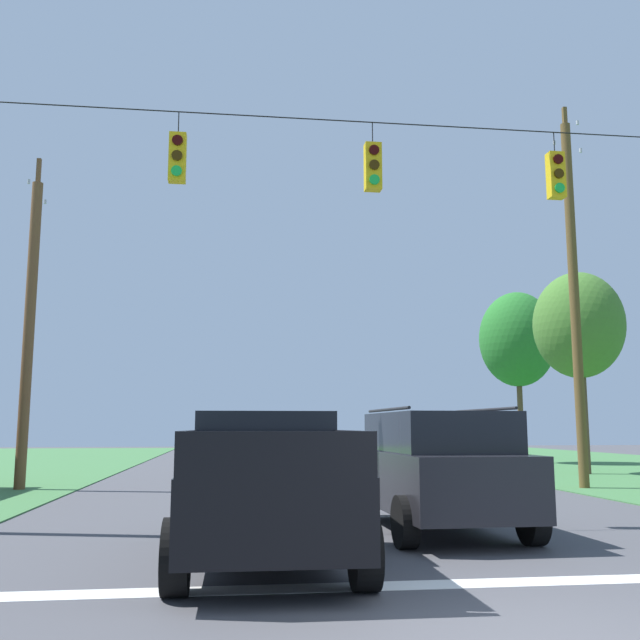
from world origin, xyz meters
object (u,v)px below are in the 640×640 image
object	(u,v)px
tree_roadside_far_right	(579,326)
suv_black	(435,467)
pickup_truck	(265,485)
overhead_signal_span	(364,284)
utility_pole_mid_right	(574,290)
tree_roadside_right	(517,339)
utility_pole_near_left	(29,326)

from	to	relation	value
tree_roadside_far_right	suv_black	bearing A→B (deg)	-125.88
pickup_truck	overhead_signal_span	bearing A→B (deg)	58.80
overhead_signal_span	tree_roadside_far_right	bearing A→B (deg)	49.01
tree_roadside_far_right	overhead_signal_span	bearing A→B (deg)	-130.99
overhead_signal_span	utility_pole_mid_right	distance (m)	10.08
tree_roadside_right	tree_roadside_far_right	world-z (taller)	tree_roadside_right
pickup_truck	suv_black	xyz separation A→B (m)	(3.01, 2.24, 0.09)
suv_black	utility_pole_mid_right	world-z (taller)	utility_pole_mid_right
suv_black	tree_roadside_far_right	bearing A→B (deg)	54.12
overhead_signal_span	tree_roadside_far_right	world-z (taller)	overhead_signal_span
pickup_truck	tree_roadside_far_right	world-z (taller)	tree_roadside_far_right
utility_pole_mid_right	tree_roadside_far_right	world-z (taller)	utility_pole_mid_right
tree_roadside_far_right	pickup_truck	bearing A→B (deg)	-129.10
overhead_signal_span	tree_roadside_right	xyz separation A→B (m)	(11.52, 20.14, 1.57)
suv_black	utility_pole_near_left	size ratio (longest dim) A/B	0.50
overhead_signal_span	pickup_truck	world-z (taller)	overhead_signal_span
suv_black	tree_roadside_right	bearing A→B (deg)	63.62
utility_pole_mid_right	tree_roadside_right	xyz separation A→B (m)	(3.95, 13.63, 0.23)
tree_roadside_right	utility_pole_mid_right	bearing A→B (deg)	-106.15
pickup_truck	utility_pole_near_left	bearing A→B (deg)	118.70
pickup_truck	utility_pole_mid_right	world-z (taller)	utility_pole_mid_right
overhead_signal_span	tree_roadside_right	size ratio (longest dim) A/B	1.87
overhead_signal_span	tree_roadside_far_right	distance (m)	16.26
suv_black	tree_roadside_far_right	xyz separation A→B (m)	(9.64, 13.33, 4.48)
overhead_signal_span	utility_pole_mid_right	size ratio (longest dim) A/B	1.35
pickup_truck	utility_pole_near_left	world-z (taller)	utility_pole_near_left
overhead_signal_span	utility_pole_near_left	size ratio (longest dim) A/B	1.62
overhead_signal_span	utility_pole_near_left	xyz separation A→B (m)	(-8.22, 8.03, 0.18)
suv_black	utility_pole_near_left	world-z (taller)	utility_pole_near_left
overhead_signal_span	suv_black	world-z (taller)	overhead_signal_span
utility_pole_near_left	tree_roadside_right	world-z (taller)	utility_pole_near_left
suv_black	tree_roadside_right	xyz separation A→B (m)	(10.53, 21.22, 4.93)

